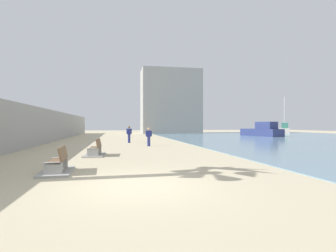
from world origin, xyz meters
name	(u,v)px	position (x,y,z in m)	size (l,w,h in m)	color
ground_plane	(123,143)	(0.00, 18.00, 0.00)	(120.00, 120.00, 0.00)	#C6B793
seawall	(38,126)	(-7.50, 18.00, 1.66)	(0.80, 64.00, 3.31)	#9E9E99
bench_near	(57,167)	(-2.72, 2.67, 0.23)	(1.20, 2.15, 0.98)	#9E9E99
bench_far	(95,152)	(-1.78, 8.07, 0.23)	(1.21, 2.16, 0.98)	#9E9E99
person_walking	(129,133)	(0.66, 18.75, 0.97)	(0.53, 0.22, 1.66)	navy
person_standing	(149,136)	(2.09, 14.33, 0.88)	(0.53, 0.21, 1.54)	navy
boat_distant	(284,129)	(34.97, 43.74, 0.84)	(5.60, 7.42, 7.81)	beige
boat_nearest	(262,131)	(21.55, 29.77, 0.85)	(4.08, 7.22, 2.20)	navy
harbor_building	(171,102)	(10.39, 46.00, 6.53)	(12.00, 6.00, 13.07)	#9E9E99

